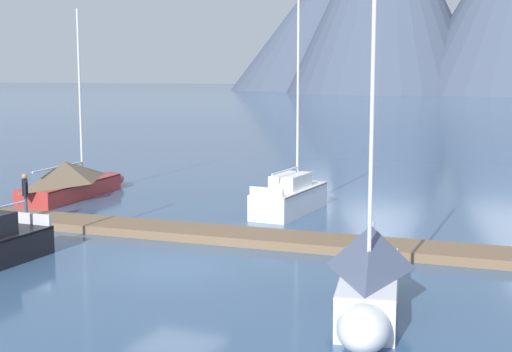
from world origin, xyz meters
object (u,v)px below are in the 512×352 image
(sailboat_mid_dock_port, at_px, (293,195))
(sailboat_nearest_berth, at_px, (72,180))
(sailboat_mid_dock_starboard, at_px, (369,274))
(person_on_dock, at_px, (25,193))

(sailboat_mid_dock_port, bearing_deg, sailboat_nearest_berth, -175.06)
(sailboat_mid_dock_port, relative_size, sailboat_mid_dock_starboard, 1.06)
(sailboat_nearest_berth, relative_size, sailboat_mid_dock_port, 0.93)
(sailboat_mid_dock_port, xyz_separation_m, person_on_dock, (-8.35, -6.85, 0.59))
(sailboat_mid_dock_port, height_order, sailboat_mid_dock_starboard, sailboat_mid_dock_port)
(sailboat_nearest_berth, distance_m, person_on_dock, 6.40)
(sailboat_nearest_berth, height_order, person_on_dock, sailboat_nearest_berth)
(sailboat_mid_dock_port, bearing_deg, sailboat_mid_dock_starboard, -61.31)
(sailboat_nearest_berth, bearing_deg, sailboat_mid_dock_starboard, -32.47)
(person_on_dock, bearing_deg, sailboat_mid_dock_port, 39.37)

